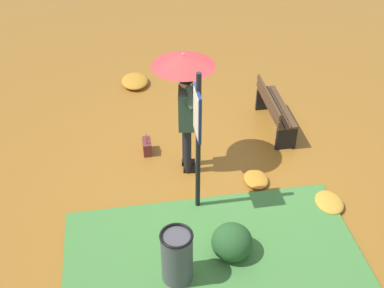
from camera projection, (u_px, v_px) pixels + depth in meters
The scene contains 10 objects.
ground_plane at pixel (203, 171), 8.06m from camera, with size 18.00×18.00×0.00m, color #9E6623.
person_with_umbrella at pixel (185, 85), 7.24m from camera, with size 0.96×0.96×2.04m.
info_sign_post at pixel (198, 129), 6.51m from camera, with size 0.44×0.07×2.30m.
handbag at pixel (147, 146), 8.39m from camera, with size 0.30×0.14×0.37m.
park_bench at pixel (274, 109), 8.80m from camera, with size 1.40×0.38×0.75m.
trash_bin at pixel (177, 257), 6.09m from camera, with size 0.42×0.42×0.83m.
shrub_cluster at pixel (233, 241), 6.54m from camera, with size 0.61×0.56×0.50m.
leaf_pile_near_person at pixel (135, 81), 10.27m from camera, with size 0.70×0.56×0.15m.
leaf_pile_by_bench at pixel (329, 202), 7.39m from camera, with size 0.52×0.42×0.11m.
leaf_pile_far_path at pixel (256, 179), 7.81m from camera, with size 0.48×0.39×0.11m.
Camera 1 is at (-6.03, 1.18, 5.23)m, focal length 45.62 mm.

